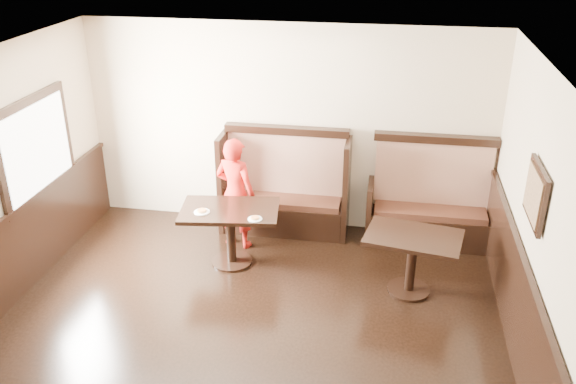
% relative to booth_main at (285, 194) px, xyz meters
% --- Properties ---
extents(room_shell, '(7.00, 7.00, 7.00)m').
position_rel_booth_main_xyz_m(room_shell, '(-0.30, -3.01, 0.14)').
color(room_shell, '#CDB394').
rests_on(room_shell, ground).
extents(booth_main, '(1.75, 0.72, 1.45)m').
position_rel_booth_main_xyz_m(booth_main, '(0.00, 0.00, 0.00)').
color(booth_main, black).
rests_on(booth_main, ground).
extents(booth_neighbor, '(1.65, 0.72, 1.45)m').
position_rel_booth_main_xyz_m(booth_neighbor, '(1.95, -0.00, -0.05)').
color(booth_neighbor, black).
rests_on(booth_neighbor, ground).
extents(table_main, '(1.27, 0.89, 0.76)m').
position_rel_booth_main_xyz_m(table_main, '(-0.50, -1.03, 0.05)').
color(table_main, black).
rests_on(table_main, ground).
extents(table_neighbor, '(1.17, 0.87, 0.74)m').
position_rel_booth_main_xyz_m(table_neighbor, '(1.70, -1.29, 0.02)').
color(table_neighbor, black).
rests_on(table_neighbor, ground).
extents(child, '(0.62, 0.49, 1.50)m').
position_rel_booth_main_xyz_m(child, '(-0.55, -0.56, 0.22)').
color(child, red).
rests_on(child, ground).
extents(pizza_plate_left, '(0.19, 0.19, 0.04)m').
position_rel_booth_main_xyz_m(pizza_plate_left, '(-0.81, -1.18, 0.24)').
color(pizza_plate_left, white).
rests_on(pizza_plate_left, table_main).
extents(pizza_plate_right, '(0.17, 0.17, 0.03)m').
position_rel_booth_main_xyz_m(pizza_plate_right, '(-0.14, -1.25, 0.24)').
color(pizza_plate_right, white).
rests_on(pizza_plate_right, table_main).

